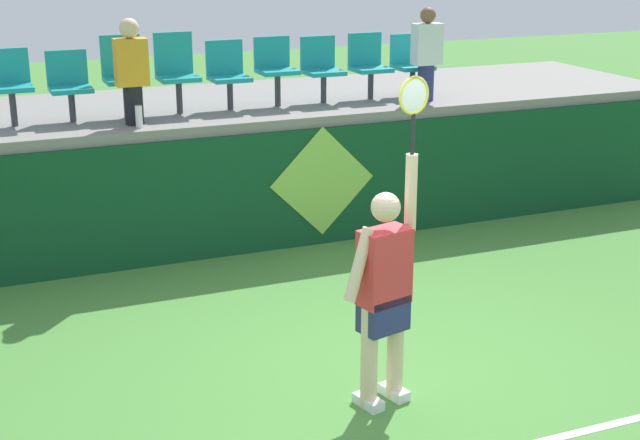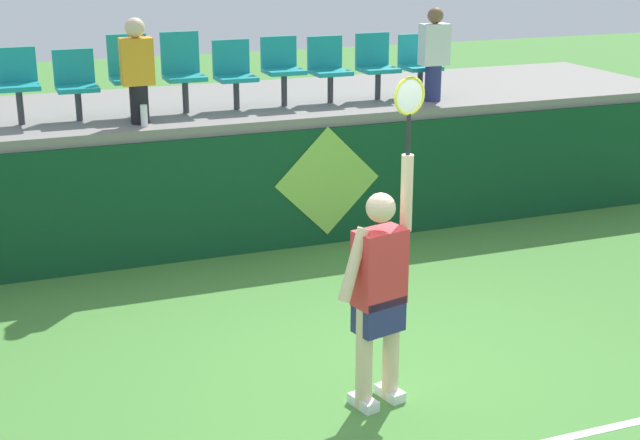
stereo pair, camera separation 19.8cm
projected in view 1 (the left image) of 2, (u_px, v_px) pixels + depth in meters
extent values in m
plane|color=#478438|center=(388.00, 379.00, 7.48)|extent=(40.00, 40.00, 0.00)
cube|color=#0F4223|center=(253.00, 192.00, 10.26)|extent=(11.79, 0.20, 1.36)
cube|color=gray|center=(218.00, 106.00, 11.17)|extent=(11.79, 2.70, 0.12)
cube|color=white|center=(368.00, 402.00, 7.04)|extent=(0.18, 0.28, 0.08)
cube|color=white|center=(394.00, 392.00, 7.18)|extent=(0.18, 0.28, 0.08)
cylinder|color=beige|center=(369.00, 358.00, 6.92)|extent=(0.13, 0.13, 0.83)
cylinder|color=beige|center=(395.00, 349.00, 7.07)|extent=(0.13, 0.13, 0.83)
cube|color=navy|center=(383.00, 313.00, 6.89)|extent=(0.40, 0.30, 0.28)
cube|color=red|center=(384.00, 267.00, 6.78)|extent=(0.42, 0.30, 0.58)
sphere|color=beige|center=(386.00, 207.00, 6.64)|extent=(0.22, 0.22, 0.22)
cylinder|color=beige|center=(359.00, 264.00, 6.62)|extent=(0.27, 0.15, 0.55)
cylinder|color=beige|center=(411.00, 193.00, 6.75)|extent=(0.09, 0.09, 0.58)
cylinder|color=black|center=(413.00, 134.00, 6.62)|extent=(0.03, 0.03, 0.30)
torus|color=gold|center=(414.00, 95.00, 6.53)|extent=(0.28, 0.09, 0.28)
ellipsoid|color=silver|center=(414.00, 95.00, 6.53)|extent=(0.24, 0.07, 0.24)
cylinder|color=white|center=(139.00, 117.00, 9.69)|extent=(0.07, 0.07, 0.23)
cylinder|color=#38383D|center=(13.00, 108.00, 9.73)|extent=(0.07, 0.07, 0.38)
cube|color=teal|center=(11.00, 88.00, 9.66)|extent=(0.44, 0.42, 0.05)
cube|color=teal|center=(8.00, 66.00, 9.76)|extent=(0.44, 0.04, 0.37)
cylinder|color=#38383D|center=(72.00, 107.00, 9.96)|extent=(0.07, 0.07, 0.33)
cube|color=teal|center=(71.00, 89.00, 9.90)|extent=(0.44, 0.42, 0.05)
cube|color=teal|center=(67.00, 67.00, 10.00)|extent=(0.44, 0.04, 0.37)
cylinder|color=#38383D|center=(127.00, 100.00, 10.16)|extent=(0.07, 0.07, 0.39)
cube|color=teal|center=(125.00, 80.00, 10.10)|extent=(0.44, 0.42, 0.05)
cube|color=teal|center=(120.00, 55.00, 10.19)|extent=(0.44, 0.04, 0.45)
cylinder|color=#38383D|center=(179.00, 97.00, 10.38)|extent=(0.07, 0.07, 0.38)
cube|color=teal|center=(178.00, 78.00, 10.32)|extent=(0.44, 0.42, 0.05)
cube|color=teal|center=(173.00, 53.00, 10.41)|extent=(0.44, 0.04, 0.47)
cylinder|color=#38383D|center=(230.00, 95.00, 10.61)|extent=(0.07, 0.07, 0.34)
cube|color=teal|center=(230.00, 79.00, 10.55)|extent=(0.44, 0.42, 0.05)
cube|color=teal|center=(224.00, 57.00, 10.65)|extent=(0.44, 0.04, 0.40)
cylinder|color=#38383D|center=(278.00, 90.00, 10.82)|extent=(0.07, 0.07, 0.38)
cube|color=teal|center=(277.00, 71.00, 10.75)|extent=(0.44, 0.42, 0.05)
cube|color=teal|center=(272.00, 52.00, 10.85)|extent=(0.44, 0.04, 0.36)
cylinder|color=#38383D|center=(324.00, 89.00, 11.04)|extent=(0.07, 0.07, 0.34)
cube|color=teal|center=(324.00, 72.00, 10.98)|extent=(0.44, 0.42, 0.05)
cube|color=teal|center=(318.00, 52.00, 11.08)|extent=(0.44, 0.04, 0.39)
cylinder|color=#38383D|center=(371.00, 85.00, 11.27)|extent=(0.07, 0.07, 0.34)
cube|color=teal|center=(371.00, 69.00, 11.21)|extent=(0.44, 0.42, 0.05)
cube|color=teal|center=(365.00, 49.00, 11.30)|extent=(0.44, 0.04, 0.40)
cylinder|color=#38383D|center=(412.00, 83.00, 11.48)|extent=(0.07, 0.07, 0.33)
cube|color=teal|center=(413.00, 67.00, 11.42)|extent=(0.44, 0.42, 0.05)
cube|color=teal|center=(406.00, 48.00, 11.52)|extent=(0.44, 0.04, 0.37)
cylinder|color=black|center=(134.00, 105.00, 9.81)|extent=(0.20, 0.20, 0.42)
cube|color=orange|center=(131.00, 62.00, 9.67)|extent=(0.34, 0.20, 0.50)
sphere|color=beige|center=(129.00, 28.00, 9.56)|extent=(0.21, 0.21, 0.21)
cylinder|color=navy|center=(426.00, 83.00, 11.16)|extent=(0.20, 0.20, 0.44)
cube|color=white|center=(427.00, 44.00, 11.02)|extent=(0.34, 0.20, 0.49)
sphere|color=brown|center=(428.00, 15.00, 10.92)|extent=(0.19, 0.19, 0.19)
cube|color=#0F4223|center=(322.00, 243.00, 10.66)|extent=(0.90, 0.01, 0.00)
plane|color=#8CC64C|center=(323.00, 181.00, 10.43)|extent=(1.27, 0.00, 1.27)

